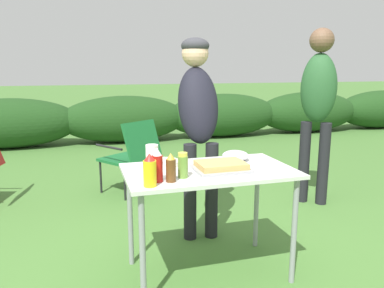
% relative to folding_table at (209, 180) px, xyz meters
% --- Properties ---
extents(ground_plane, '(60.00, 60.00, 0.00)m').
position_rel_folding_table_xyz_m(ground_plane, '(0.00, 0.00, -0.66)').
color(ground_plane, '#477533').
extents(shrub_hedge, '(14.40, 0.90, 0.88)m').
position_rel_folding_table_xyz_m(shrub_hedge, '(0.00, 4.88, -0.23)').
color(shrub_hedge, '#1E4219').
rests_on(shrub_hedge, ground).
extents(folding_table, '(1.10, 0.64, 0.74)m').
position_rel_folding_table_xyz_m(folding_table, '(0.00, 0.00, 0.00)').
color(folding_table, silver).
rests_on(folding_table, ground).
extents(food_tray, '(0.35, 0.27, 0.06)m').
position_rel_folding_table_xyz_m(food_tray, '(0.07, -0.05, 0.10)').
color(food_tray, '#9E9EA3').
rests_on(food_tray, folding_table).
extents(plate_stack, '(0.21, 0.21, 0.03)m').
position_rel_folding_table_xyz_m(plate_stack, '(-0.25, 0.19, 0.09)').
color(plate_stack, white).
rests_on(plate_stack, folding_table).
extents(mixing_bowl, '(0.19, 0.19, 0.07)m').
position_rel_folding_table_xyz_m(mixing_bowl, '(0.26, 0.17, 0.11)').
color(mixing_bowl, silver).
rests_on(mixing_bowl, folding_table).
extents(paper_cup_stack, '(0.08, 0.08, 0.17)m').
position_rel_folding_table_xyz_m(paper_cup_stack, '(-0.36, 0.05, 0.16)').
color(paper_cup_stack, white).
rests_on(paper_cup_stack, folding_table).
extents(relish_jar, '(0.06, 0.06, 0.15)m').
position_rel_folding_table_xyz_m(relish_jar, '(-0.21, -0.13, 0.15)').
color(relish_jar, olive).
rests_on(relish_jar, folding_table).
extents(beer_bottle, '(0.06, 0.06, 0.17)m').
position_rel_folding_table_xyz_m(beer_bottle, '(-0.30, -0.19, 0.16)').
color(beer_bottle, brown).
rests_on(beer_bottle, folding_table).
extents(mustard_bottle, '(0.07, 0.07, 0.19)m').
position_rel_folding_table_xyz_m(mustard_bottle, '(-0.43, -0.24, 0.17)').
color(mustard_bottle, yellow).
rests_on(mustard_bottle, folding_table).
extents(ketchup_bottle, '(0.06, 0.06, 0.20)m').
position_rel_folding_table_xyz_m(ketchup_bottle, '(-0.38, -0.17, 0.17)').
color(ketchup_bottle, red).
rests_on(ketchup_bottle, folding_table).
extents(standing_person_with_beanie, '(0.37, 0.49, 1.63)m').
position_rel_folding_table_xyz_m(standing_person_with_beanie, '(0.13, 0.66, 0.38)').
color(standing_person_with_beanie, black).
rests_on(standing_person_with_beanie, ground).
extents(standing_person_in_red_jacket, '(0.43, 0.42, 1.77)m').
position_rel_folding_table_xyz_m(standing_person_in_red_jacket, '(1.49, 1.00, 0.42)').
color(standing_person_in_red_jacket, black).
rests_on(standing_person_in_red_jacket, ground).
extents(camp_chair_near_hedge, '(0.72, 0.75, 0.83)m').
position_rel_folding_table_xyz_m(camp_chair_near_hedge, '(-0.27, 1.80, -0.20)').
color(camp_chair_near_hedge, '#19602D').
rests_on(camp_chair_near_hedge, ground).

